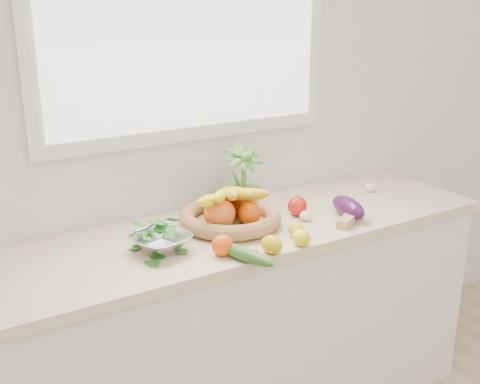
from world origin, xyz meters
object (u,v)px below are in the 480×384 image
apple (297,206)px  fruit_basket (229,212)px  potted_herb (242,182)px  colander_with_spinach (161,237)px  cucumber (244,254)px  eggplant (348,207)px

apple → fruit_basket: (-0.30, 0.05, 0.02)m
potted_herb → colander_with_spinach: potted_herb is taller
cucumber → potted_herb: 0.51m
eggplant → fruit_basket: fruit_basket is taller
fruit_basket → eggplant: bearing=-20.8°
cucumber → colander_with_spinach: size_ratio=1.09×
apple → colander_with_spinach: bearing=-176.4°
colander_with_spinach → potted_herb: bearing=24.0°
potted_herb → fruit_basket: size_ratio=0.58×
potted_herb → colander_with_spinach: (-0.47, -0.21, -0.07)m
fruit_basket → colander_with_spinach: (-0.34, -0.09, -0.00)m
eggplant → fruit_basket: 0.49m
apple → potted_herb: (-0.16, 0.17, 0.09)m
colander_with_spinach → eggplant: bearing=-6.2°
potted_herb → apple: bearing=-46.5°
cucumber → eggplant: bearing=12.7°
potted_herb → colander_with_spinach: bearing=-156.0°
eggplant → colander_with_spinach: bearing=173.8°
apple → cucumber: (-0.43, -0.26, -0.02)m
cucumber → fruit_basket: fruit_basket is taller
eggplant → potted_herb: potted_herb is taller
fruit_basket → colander_with_spinach: 0.35m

